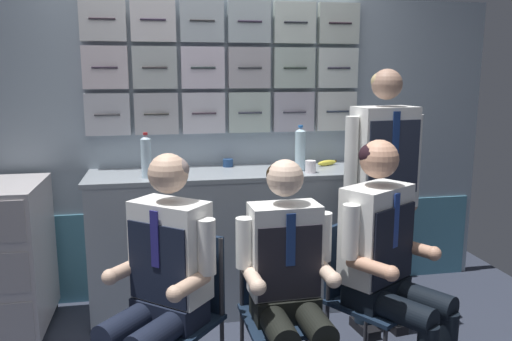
# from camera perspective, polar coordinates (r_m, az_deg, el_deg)

# --- Properties ---
(galley_bulkhead) EXTENTS (4.20, 0.14, 2.15)m
(galley_bulkhead) POSITION_cam_1_polar(r_m,az_deg,el_deg) (3.72, -4.74, 2.95)
(galley_bulkhead) COLOR #909FAD
(galley_bulkhead) RESTS_ON ground
(galley_counter) EXTENTS (1.98, 0.53, 0.97)m
(galley_counter) POSITION_cam_1_polar(r_m,az_deg,el_deg) (3.61, -2.17, -7.64)
(galley_counter) COLOR #969FA6
(galley_counter) RESTS_ON ground
(service_trolley) EXTENTS (0.40, 0.65, 0.97)m
(service_trolley) POSITION_cam_1_polar(r_m,az_deg,el_deg) (3.55, -25.48, -8.48)
(service_trolley) COLOR black
(service_trolley) RESTS_ON ground
(folding_chair_left) EXTENTS (0.56, 0.56, 0.84)m
(folding_chair_left) POSITION_cam_1_polar(r_m,az_deg,el_deg) (2.66, -8.21, -13.97)
(folding_chair_left) COLOR #2D2D33
(folding_chair_left) RESTS_ON ground
(crew_member_left) EXTENTS (0.63, 0.67, 1.26)m
(crew_member_left) POSITION_cam_1_polar(r_m,az_deg,el_deg) (2.48, -10.60, -11.46)
(crew_member_left) COLOR black
(crew_member_left) RESTS_ON ground
(folding_chair_right) EXTENTS (0.42, 0.42, 0.84)m
(folding_chair_right) POSITION_cam_1_polar(r_m,az_deg,el_deg) (2.69, 2.63, -13.58)
(folding_chair_right) COLOR #2D2D33
(folding_chair_right) RESTS_ON ground
(crew_member_right) EXTENTS (0.48, 0.59, 1.22)m
(crew_member_right) POSITION_cam_1_polar(r_m,az_deg,el_deg) (2.49, 3.70, -11.84)
(crew_member_right) COLOR black
(crew_member_right) RESTS_ON ground
(folding_chair_by_counter) EXTENTS (0.55, 0.55, 0.84)m
(folding_chair_by_counter) POSITION_cam_1_polar(r_m,az_deg,el_deg) (2.89, 11.64, -12.02)
(folding_chair_by_counter) COLOR #2D2D33
(folding_chair_by_counter) RESTS_ON ground
(crew_member_by_counter) EXTENTS (0.63, 0.71, 1.29)m
(crew_member_by_counter) POSITION_cam_1_polar(r_m,az_deg,el_deg) (2.74, 14.49, -8.92)
(crew_member_by_counter) COLOR black
(crew_member_by_counter) RESTS_ON ground
(crew_member_standing) EXTENTS (0.52, 0.30, 1.65)m
(crew_member_standing) POSITION_cam_1_polar(r_m,az_deg,el_deg) (3.24, 13.89, -1.08)
(crew_member_standing) COLOR black
(crew_member_standing) RESTS_ON ground
(sparkling_bottle_green) EXTENTS (0.07, 0.07, 0.29)m
(sparkling_bottle_green) POSITION_cam_1_polar(r_m,az_deg,el_deg) (3.31, -12.10, 1.54)
(sparkling_bottle_green) COLOR silver
(sparkling_bottle_green) RESTS_ON galley_counter
(water_bottle_short) EXTENTS (0.07, 0.07, 0.31)m
(water_bottle_short) POSITION_cam_1_polar(r_m,az_deg,el_deg) (3.50, 4.94, 2.40)
(water_bottle_short) COLOR silver
(water_bottle_short) RESTS_ON galley_counter
(paper_cup_tan) EXTENTS (0.07, 0.07, 0.08)m
(paper_cup_tan) POSITION_cam_1_polar(r_m,az_deg,el_deg) (3.44, 6.08, 0.47)
(paper_cup_tan) COLOR white
(paper_cup_tan) RESTS_ON galley_counter
(coffee_cup_spare) EXTENTS (0.07, 0.07, 0.06)m
(coffee_cup_spare) POSITION_cam_1_polar(r_m,az_deg,el_deg) (3.65, -3.13, 0.89)
(coffee_cup_spare) COLOR navy
(coffee_cup_spare) RESTS_ON galley_counter
(snack_banana) EXTENTS (0.17, 0.10, 0.04)m
(snack_banana) POSITION_cam_1_polar(r_m,az_deg,el_deg) (3.72, 7.90, 0.85)
(snack_banana) COLOR yellow
(snack_banana) RESTS_ON galley_counter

